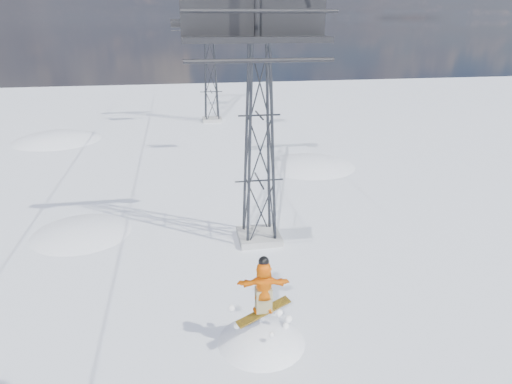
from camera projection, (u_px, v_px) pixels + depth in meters
ground at (282, 372)px, 12.55m from camera, size 120.00×120.00×0.00m
snow_terrain at (156, 280)px, 34.76m from camera, size 39.00×37.00×22.00m
lift_tower_near at (259, 116)px, 18.09m from camera, size 5.20×1.80×11.43m
lift_tower_far at (210, 61)px, 41.10m from camera, size 5.20×1.80×11.43m
snowboarder_jump at (261, 384)px, 14.30m from camera, size 4.40×4.40×6.99m
lift_chair_near at (256, 22)px, 5.47m from camera, size 1.80×0.52×2.24m
lift_chair_mid at (260, 20)px, 28.35m from camera, size 1.88×0.54×2.33m
lift_chair_far at (184, 24)px, 37.92m from camera, size 2.22×0.64×2.75m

